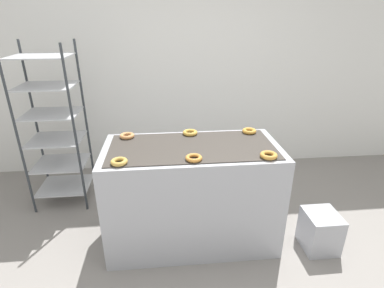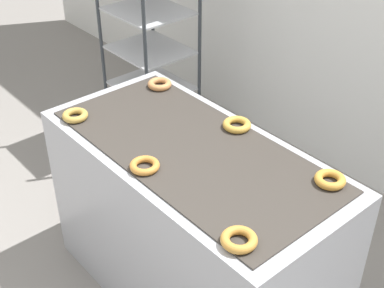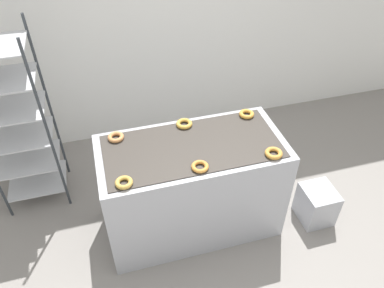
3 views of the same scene
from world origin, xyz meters
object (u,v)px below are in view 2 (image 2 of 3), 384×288
at_px(baking_rack_cart, 149,31).
at_px(donut_near_right, 239,240).
at_px(donut_near_center, 145,166).
at_px(donut_far_right, 330,180).
at_px(donut_near_left, 75,115).
at_px(donut_far_left, 160,84).
at_px(fryer_machine, 192,226).
at_px(donut_far_center, 237,125).

xyz_separation_m(baking_rack_cart, donut_near_right, (1.90, -1.03, 0.08)).
relative_size(donut_near_center, donut_far_right, 1.00).
bearing_deg(donut_near_left, baking_rack_cart, 127.44).
bearing_deg(donut_far_left, donut_near_center, -42.66).
bearing_deg(fryer_machine, donut_near_center, -92.68).
bearing_deg(baking_rack_cart, donut_far_center, -20.25).
distance_m(fryer_machine, donut_far_left, 0.77).
bearing_deg(donut_far_center, fryer_machine, -91.94).
relative_size(donut_near_right, donut_far_right, 1.04).
height_order(donut_near_right, donut_far_right, same).
distance_m(baking_rack_cart, donut_near_right, 2.16).
xyz_separation_m(baking_rack_cart, donut_near_left, (0.79, -1.03, 0.08)).
distance_m(donut_near_right, donut_far_right, 0.52).
relative_size(donut_near_center, donut_near_right, 0.96).
bearing_deg(donut_far_left, donut_far_right, 0.45).
bearing_deg(fryer_machine, donut_far_center, 88.06).
relative_size(baking_rack_cart, donut_far_right, 13.45).
bearing_deg(fryer_machine, donut_far_left, 155.88).
height_order(baking_rack_cart, donut_near_center, baking_rack_cart).
xyz_separation_m(donut_near_left, donut_far_center, (0.57, 0.53, 0.00)).
relative_size(baking_rack_cart, donut_near_center, 13.44).
height_order(donut_near_center, donut_near_right, donut_near_right).
bearing_deg(fryer_machine, donut_near_right, -25.31).
distance_m(fryer_machine, donut_far_right, 0.77).
relative_size(donut_near_left, donut_far_left, 0.97).
height_order(donut_near_center, donut_far_center, donut_far_center).
bearing_deg(donut_far_right, baking_rack_cart, 164.88).
bearing_deg(donut_far_left, baking_rack_cart, 146.73).
xyz_separation_m(donut_near_right, donut_far_left, (-1.11, 0.51, -0.00)).
height_order(donut_near_left, donut_near_right, same).
bearing_deg(baking_rack_cart, donut_near_right, -28.47).
bearing_deg(donut_near_center, fryer_machine, 87.32).
xyz_separation_m(fryer_machine, donut_near_right, (0.56, -0.26, 0.48)).
distance_m(donut_near_center, donut_near_right, 0.57).
xyz_separation_m(donut_near_left, donut_near_right, (1.11, -0.00, 0.00)).
bearing_deg(donut_far_center, baking_rack_cart, 159.75).
xyz_separation_m(baking_rack_cart, donut_far_right, (1.89, -0.51, 0.08)).
xyz_separation_m(donut_near_center, donut_far_left, (-0.54, 0.50, 0.00)).
xyz_separation_m(donut_far_center, donut_far_right, (0.54, -0.01, 0.00)).
bearing_deg(baking_rack_cart, donut_far_left, -33.27).
relative_size(baking_rack_cart, donut_near_right, 12.92).
height_order(donut_far_center, donut_far_right, same).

